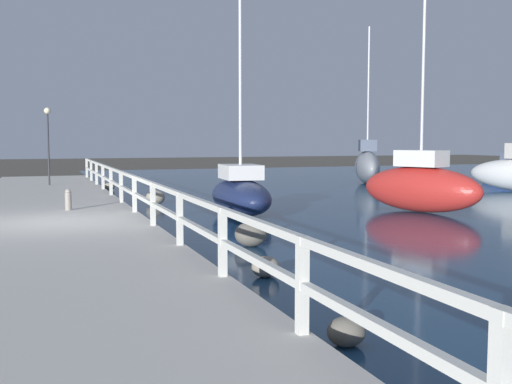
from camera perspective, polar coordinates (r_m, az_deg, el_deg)
The scene contains 13 objects.
ground_plane at distance 13.78m, azimuth -18.48°, elevation -4.20°, with size 120.00×120.00×0.00m, color #4C473D.
dock_walkway at distance 13.76m, azimuth -18.50°, elevation -3.47°, with size 3.98×36.00×0.36m.
railing at distance 13.84m, azimuth -10.74°, elevation 0.06°, with size 0.10×32.50×0.91m.
boulder_mid_strip at distance 20.16m, azimuth -9.55°, elevation -0.51°, with size 0.64×0.57×0.48m.
boulder_upstream at distance 6.42m, azimuth 8.60°, elevation -13.01°, with size 0.41×0.37×0.31m.
boulder_downstream at distance 26.13m, azimuth -13.80°, elevation 0.50°, with size 0.46×0.41×0.34m.
boulder_far_strip at distance 12.04m, azimuth -0.46°, elevation -4.03°, with size 0.67×0.60×0.50m.
boulder_near_dock at distance 9.38m, azimuth 0.91°, elevation -7.13°, with size 0.44×0.40×0.33m.
mooring_bollard at distance 15.96m, azimuth -17.46°, elevation -0.67°, with size 0.16×0.16×0.55m.
dock_lamp at distance 25.10m, azimuth -19.22°, elevation 5.74°, with size 0.26×0.26×3.06m.
sailboat_red at distance 18.41m, azimuth 15.40°, elevation 0.58°, with size 2.57×4.07×7.76m.
sailboat_gray at distance 30.24m, azimuth 10.54°, elevation 2.50°, with size 3.12×4.98×7.65m.
sailboat_navy at distance 17.10m, azimuth -1.48°, elevation -0.13°, with size 1.76×4.06×7.70m.
Camera 1 is at (-0.35, -13.61, 2.13)m, focal length 42.00 mm.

